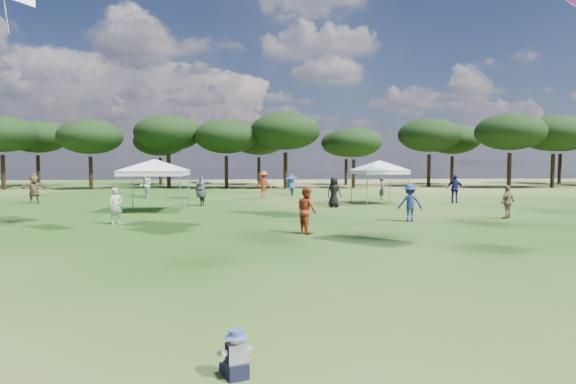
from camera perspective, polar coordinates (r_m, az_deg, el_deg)
The scene contains 5 objects.
tree_line at distance 50.89m, azimuth -1.57°, elevation 6.73°, with size 108.78×17.63×7.77m.
tent_left at distance 26.01m, azimuth -15.53°, elevation 3.50°, with size 6.54×6.54×3.03m.
tent_right at distance 30.34m, azimuth 10.78°, elevation 3.47°, with size 5.65×5.65×2.99m.
toddler at distance 6.05m, azimuth -6.21°, elevation -18.73°, with size 0.43×0.47×0.58m.
festival_crowd at distance 28.89m, azimuth -8.52°, elevation 0.16°, with size 28.28×21.79×1.93m.
Camera 1 is at (-0.48, -3.31, 2.54)m, focal length 30.00 mm.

